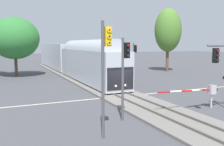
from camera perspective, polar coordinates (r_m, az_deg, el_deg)
name	(u,v)px	position (r m, az deg, el deg)	size (l,w,h in m)	color
ground_plane	(121,96)	(23.97, 2.12, -5.34)	(220.00, 220.00, 0.00)	#47474C
road_centre_stripe	(121,96)	(23.97, 2.12, -5.33)	(44.00, 0.20, 0.01)	beige
railway_track	(121,95)	(23.95, 2.12, -5.12)	(4.40, 80.00, 0.32)	slate
commuter_train	(71,57)	(41.07, -9.42, 3.55)	(3.04, 39.98, 5.16)	#B2B7C1
crossing_gate_near	(206,91)	(20.59, 20.63, -3.78)	(5.58, 0.40, 1.80)	#B7B7BC
traffic_signal_near_left	(105,61)	(12.93, -1.54, 2.75)	(0.53, 0.38, 6.17)	#4C4C51
traffic_signal_far_side	(134,55)	(33.77, 5.12, 4.03)	(0.53, 0.38, 5.11)	#4C4C51
traffic_signal_median	(125,66)	(16.05, 2.93, 1.70)	(0.53, 0.38, 5.38)	#4C4C51
oak_behind_train	(15,38)	(40.43, -21.25, 7.38)	(7.17, 7.17, 8.92)	#4C3828
maple_right_background	(168,30)	(46.35, 12.63, 9.46)	(4.76, 4.76, 11.24)	brown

